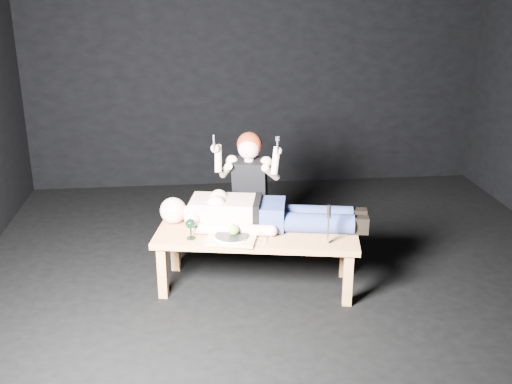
{
  "coord_description": "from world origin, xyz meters",
  "views": [
    {
      "loc": [
        -0.7,
        -4.15,
        2.25
      ],
      "look_at": [
        -0.26,
        0.06,
        0.75
      ],
      "focal_mm": 42.77,
      "sensor_mm": 36.0,
      "label": 1
    }
  ],
  "objects_px": {
    "kneeling_woman": "(251,192)",
    "goblet": "(191,229)",
    "lying_man": "(264,210)",
    "serving_tray": "(231,239)",
    "table": "(257,259)",
    "carving_knife": "(328,225)"
  },
  "relations": [
    {
      "from": "kneeling_woman",
      "to": "goblet",
      "type": "xyz_separation_m",
      "value": [
        -0.5,
        -0.66,
        -0.03
      ]
    },
    {
      "from": "lying_man",
      "to": "serving_tray",
      "type": "distance_m",
      "value": 0.38
    },
    {
      "from": "lying_man",
      "to": "goblet",
      "type": "bearing_deg",
      "value": -151.27
    },
    {
      "from": "goblet",
      "to": "table",
      "type": "bearing_deg",
      "value": 8.31
    },
    {
      "from": "serving_tray",
      "to": "goblet",
      "type": "relative_size",
      "value": 2.26
    },
    {
      "from": "lying_man",
      "to": "serving_tray",
      "type": "bearing_deg",
      "value": -127.14
    },
    {
      "from": "serving_tray",
      "to": "goblet",
      "type": "distance_m",
      "value": 0.3
    },
    {
      "from": "serving_tray",
      "to": "goblet",
      "type": "height_order",
      "value": "goblet"
    },
    {
      "from": "table",
      "to": "serving_tray",
      "type": "distance_m",
      "value": 0.33
    },
    {
      "from": "table",
      "to": "goblet",
      "type": "bearing_deg",
      "value": -160.99
    },
    {
      "from": "kneeling_woman",
      "to": "goblet",
      "type": "bearing_deg",
      "value": -113.42
    },
    {
      "from": "kneeling_woman",
      "to": "carving_knife",
      "type": "distance_m",
      "value": 0.97
    },
    {
      "from": "table",
      "to": "kneeling_woman",
      "type": "xyz_separation_m",
      "value": [
        0.02,
        0.59,
        0.34
      ]
    },
    {
      "from": "kneeling_woman",
      "to": "carving_knife",
      "type": "relative_size",
      "value": 3.87
    },
    {
      "from": "table",
      "to": "carving_knife",
      "type": "bearing_deg",
      "value": -17.16
    },
    {
      "from": "kneeling_woman",
      "to": "serving_tray",
      "type": "bearing_deg",
      "value": -92.7
    },
    {
      "from": "lying_man",
      "to": "serving_tray",
      "type": "height_order",
      "value": "lying_man"
    },
    {
      "from": "kneeling_woman",
      "to": "serving_tray",
      "type": "distance_m",
      "value": 0.76
    },
    {
      "from": "goblet",
      "to": "carving_knife",
      "type": "height_order",
      "value": "carving_knife"
    },
    {
      "from": "lying_man",
      "to": "kneeling_woman",
      "type": "distance_m",
      "value": 0.49
    },
    {
      "from": "lying_man",
      "to": "table",
      "type": "bearing_deg",
      "value": -110.6
    },
    {
      "from": "goblet",
      "to": "lying_man",
      "type": "bearing_deg",
      "value": 18.03
    }
  ]
}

